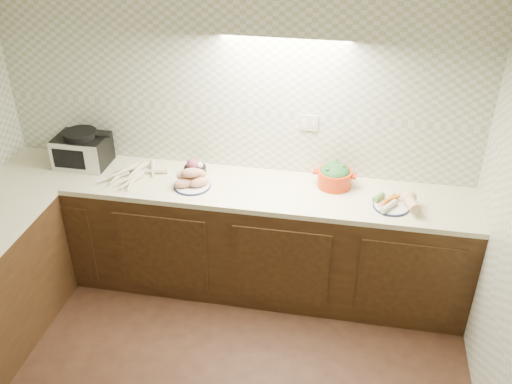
% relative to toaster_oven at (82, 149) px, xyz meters
% --- Properties ---
extents(room, '(3.60, 3.60, 2.60)m').
position_rel_toaster_oven_xyz_m(room, '(1.18, -1.61, 0.60)').
color(room, black).
rests_on(room, ground).
extents(counter, '(3.60, 3.60, 0.90)m').
position_rel_toaster_oven_xyz_m(counter, '(0.50, -0.93, -0.58)').
color(counter, black).
rests_on(counter, ground).
extents(toaster_oven, '(0.39, 0.31, 0.28)m').
position_rel_toaster_oven_xyz_m(toaster_oven, '(0.00, 0.00, 0.00)').
color(toaster_oven, black).
rests_on(toaster_oven, counter).
extents(parsnip_pile, '(0.48, 0.35, 0.07)m').
position_rel_toaster_oven_xyz_m(parsnip_pile, '(0.40, -0.10, -0.10)').
color(parsnip_pile, beige).
rests_on(parsnip_pile, counter).
extents(sweet_potato_plate, '(0.27, 0.27, 0.16)m').
position_rel_toaster_oven_xyz_m(sweet_potato_plate, '(0.93, -0.18, -0.07)').
color(sweet_potato_plate, '#151C42').
rests_on(sweet_potato_plate, counter).
extents(onion_bowl, '(0.17, 0.17, 0.13)m').
position_rel_toaster_oven_xyz_m(onion_bowl, '(0.90, 0.01, -0.08)').
color(onion_bowl, black).
rests_on(onion_bowl, counter).
extents(dutch_oven, '(0.32, 0.27, 0.18)m').
position_rel_toaster_oven_xyz_m(dutch_oven, '(1.95, 0.03, -0.05)').
color(dutch_oven, red).
rests_on(dutch_oven, counter).
extents(veg_plate, '(0.32, 0.29, 0.12)m').
position_rel_toaster_oven_xyz_m(veg_plate, '(2.41, -0.18, -0.09)').
color(veg_plate, '#151C42').
rests_on(veg_plate, counter).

